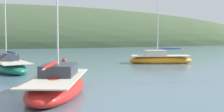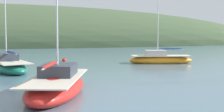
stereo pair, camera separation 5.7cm
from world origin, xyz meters
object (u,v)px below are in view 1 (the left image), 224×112
object	(u,v)px
sailboat_black_sloop	(8,66)
mooring_buoy_channel	(64,60)
sailboat_blue_center	(57,86)
sailboat_teal_outer	(160,59)

from	to	relation	value
sailboat_black_sloop	mooring_buoy_channel	bearing A→B (deg)	57.15
sailboat_black_sloop	sailboat_blue_center	distance (m)	11.02
sailboat_black_sloop	mooring_buoy_channel	xyz separation A→B (m)	(4.85, 7.52, -0.31)
sailboat_blue_center	mooring_buoy_channel	distance (m)	17.91
sailboat_black_sloop	mooring_buoy_channel	distance (m)	8.95
sailboat_blue_center	sailboat_teal_outer	bearing A→B (deg)	53.14
sailboat_black_sloop	sailboat_blue_center	world-z (taller)	sailboat_blue_center
sailboat_teal_outer	sailboat_blue_center	size ratio (longest dim) A/B	0.83
sailboat_black_sloop	sailboat_blue_center	bearing A→B (deg)	-70.08
sailboat_blue_center	mooring_buoy_channel	xyz separation A→B (m)	(1.10, 17.88, -0.33)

